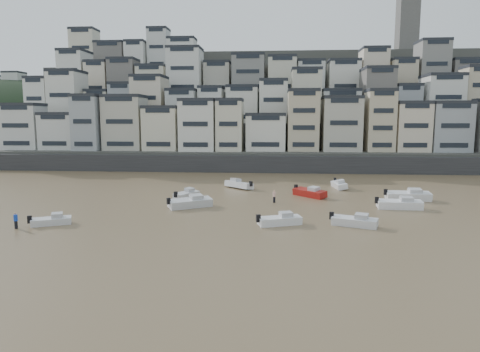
# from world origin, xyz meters

# --- Properties ---
(ground) EXTENTS (400.00, 400.00, 0.00)m
(ground) POSITION_xyz_m (0.00, 0.00, 0.00)
(ground) COLOR brown
(ground) RESTS_ON ground
(harbor_wall) EXTENTS (140.00, 3.00, 3.50)m
(harbor_wall) POSITION_xyz_m (10.00, 65.00, 1.75)
(harbor_wall) COLOR #38383A
(harbor_wall) RESTS_ON ground
(hillside) EXTENTS (141.04, 66.00, 50.00)m
(hillside) POSITION_xyz_m (14.73, 104.84, 13.01)
(hillside) COLOR #4C4C47
(hillside) RESTS_ON ground
(boat_a) EXTENTS (5.41, 3.33, 1.40)m
(boat_a) POSITION_xyz_m (14.01, 20.77, 0.70)
(boat_a) COLOR white
(boat_a) RESTS_ON ground
(boat_b) EXTENTS (5.45, 3.41, 1.41)m
(boat_b) POSITION_xyz_m (21.94, 20.87, 0.71)
(boat_b) COLOR silver
(boat_b) RESTS_ON ground
(boat_c) EXTENTS (6.26, 4.89, 1.67)m
(boat_c) POSITION_xyz_m (2.68, 28.78, 0.83)
(boat_c) COLOR silver
(boat_c) RESTS_ON ground
(boat_d) EXTENTS (6.07, 2.21, 1.63)m
(boat_d) POSITION_xyz_m (29.24, 30.14, 0.82)
(boat_d) COLOR white
(boat_d) RESTS_ON ground
(boat_e) EXTENTS (5.37, 5.51, 1.58)m
(boat_e) POSITION_xyz_m (18.56, 37.68, 0.79)
(boat_e) COLOR maroon
(boat_e) RESTS_ON ground
(boat_f) EXTENTS (3.71, 4.91, 1.30)m
(boat_f) POSITION_xyz_m (0.83, 35.32, 0.65)
(boat_f) COLOR silver
(boat_f) RESTS_ON ground
(boat_g) EXTENTS (6.56, 2.19, 1.78)m
(boat_g) POSITION_xyz_m (31.98, 35.78, 0.89)
(boat_g) COLOR silver
(boat_g) RESTS_ON ground
(boat_h) EXTENTS (5.57, 5.29, 1.58)m
(boat_h) POSITION_xyz_m (7.68, 44.29, 0.79)
(boat_h) COLOR white
(boat_h) RESTS_ON ground
(boat_i) EXTENTS (2.35, 5.40, 1.43)m
(boat_i) POSITION_xyz_m (23.94, 45.50, 0.71)
(boat_i) COLOR silver
(boat_i) RESTS_ON ground
(boat_j) EXTENTS (4.62, 3.14, 1.21)m
(boat_j) POSITION_xyz_m (-10.53, 18.80, 0.60)
(boat_j) COLOR silver
(boat_j) RESTS_ON ground
(person_blue) EXTENTS (0.44, 0.44, 1.74)m
(person_blue) POSITION_xyz_m (-13.42, 17.06, 0.87)
(person_blue) COLOR blue
(person_blue) RESTS_ON ground
(person_pink) EXTENTS (0.44, 0.44, 1.74)m
(person_pink) POSITION_xyz_m (13.42, 32.80, 0.87)
(person_pink) COLOR beige
(person_pink) RESTS_ON ground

